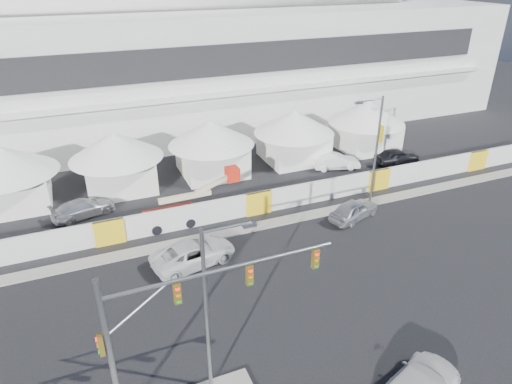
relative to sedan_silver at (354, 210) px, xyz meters
name	(u,v)px	position (x,y,z in m)	size (l,w,h in m)	color
ground	(259,357)	(-12.96, -10.76, -0.81)	(160.00, 160.00, 0.00)	black
far_curb	(408,194)	(7.04, 1.74, -0.75)	(80.00, 1.20, 0.12)	gray
stadium	(196,46)	(-4.26, 30.75, 8.64)	(80.00, 24.80, 21.98)	silver
tent_row	(166,149)	(-12.46, 13.24, 2.33)	(53.40, 8.40, 5.40)	white
hoarding_fence	(258,203)	(-6.96, 3.74, 0.19)	(70.00, 0.25, 2.00)	silver
scaffold_tower	(452,61)	(33.04, 25.24, 5.19)	(4.40, 4.40, 12.00)	#595B60
sedan_silver	(354,210)	(0.00, 0.00, 0.00)	(4.78, 1.92, 1.63)	silver
pickup_curb	(194,253)	(-13.86, -1.11, 0.01)	(5.96, 2.75, 1.66)	silver
lot_car_a	(336,162)	(4.00, 9.35, -0.03)	(4.73, 1.65, 1.56)	white
lot_car_b	(397,156)	(10.50, 8.05, 0.00)	(4.79, 1.93, 1.63)	black
lot_car_c	(83,208)	(-20.52, 8.90, -0.07)	(5.09, 2.07, 1.48)	#A6A7AB
traffic_mast	(161,332)	(-18.03, -11.76, 3.74)	(10.86, 0.77, 7.89)	slate
streetlight_median	(211,301)	(-15.66, -11.56, 4.53)	(2.50, 0.25, 9.04)	slate
streetlight_curb	(375,144)	(2.62, 1.74, 4.71)	(2.82, 0.64, 9.53)	gray
boom_lift	(179,211)	(-13.42, 4.74, 0.28)	(7.97, 1.90, 4.05)	red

